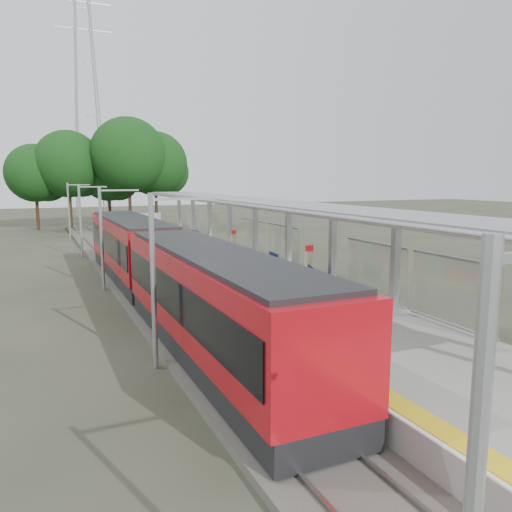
{
  "coord_description": "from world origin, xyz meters",
  "views": [
    {
      "loc": [
        -9.5,
        -7.71,
        5.82
      ],
      "look_at": [
        -0.28,
        12.83,
        2.3
      ],
      "focal_mm": 35.0,
      "sensor_mm": 36.0,
      "label": 1
    }
  ],
  "objects_px": {
    "bench_far": "(196,237)",
    "litter_bin": "(239,258)",
    "bench_near": "(314,279)",
    "train": "(161,265)",
    "bench_mid": "(276,261)",
    "info_pillar_near": "(309,269)",
    "info_pillar_far": "(234,246)"
  },
  "relations": [
    {
      "from": "bench_far",
      "to": "litter_bin",
      "type": "height_order",
      "value": "bench_far"
    },
    {
      "from": "bench_far",
      "to": "bench_near",
      "type": "bearing_deg",
      "value": -90.59
    },
    {
      "from": "bench_near",
      "to": "litter_bin",
      "type": "xyz_separation_m",
      "value": [
        -0.58,
        7.19,
        -0.12
      ]
    },
    {
      "from": "bench_near",
      "to": "litter_bin",
      "type": "distance_m",
      "value": 7.21
    },
    {
      "from": "train",
      "to": "bench_mid",
      "type": "height_order",
      "value": "train"
    },
    {
      "from": "train",
      "to": "litter_bin",
      "type": "distance_m",
      "value": 6.68
    },
    {
      "from": "train",
      "to": "litter_bin",
      "type": "height_order",
      "value": "train"
    },
    {
      "from": "info_pillar_near",
      "to": "bench_far",
      "type": "bearing_deg",
      "value": 107.51
    },
    {
      "from": "info_pillar_far",
      "to": "litter_bin",
      "type": "distance_m",
      "value": 2.75
    },
    {
      "from": "bench_near",
      "to": "info_pillar_far",
      "type": "xyz_separation_m",
      "value": [
        0.18,
        9.82,
        0.19
      ]
    },
    {
      "from": "info_pillar_near",
      "to": "litter_bin",
      "type": "distance_m",
      "value": 6.25
    },
    {
      "from": "bench_far",
      "to": "info_pillar_near",
      "type": "height_order",
      "value": "info_pillar_near"
    },
    {
      "from": "bench_mid",
      "to": "info_pillar_far",
      "type": "bearing_deg",
      "value": 103.79
    },
    {
      "from": "info_pillar_far",
      "to": "train",
      "type": "bearing_deg",
      "value": -157.37
    },
    {
      "from": "train",
      "to": "info_pillar_near",
      "type": "bearing_deg",
      "value": -19.3
    },
    {
      "from": "bench_far",
      "to": "litter_bin",
      "type": "bearing_deg",
      "value": -93.98
    },
    {
      "from": "train",
      "to": "bench_mid",
      "type": "relative_size",
      "value": 19.89
    },
    {
      "from": "bench_near",
      "to": "info_pillar_far",
      "type": "height_order",
      "value": "info_pillar_far"
    },
    {
      "from": "bench_mid",
      "to": "bench_near",
      "type": "bearing_deg",
      "value": -91.54
    },
    {
      "from": "bench_near",
      "to": "bench_mid",
      "type": "distance_m",
      "value": 5.32
    },
    {
      "from": "bench_near",
      "to": "bench_far",
      "type": "xyz_separation_m",
      "value": [
        -0.02,
        16.73,
        0.01
      ]
    },
    {
      "from": "bench_near",
      "to": "bench_mid",
      "type": "bearing_deg",
      "value": 99.2
    },
    {
      "from": "bench_mid",
      "to": "info_pillar_near",
      "type": "height_order",
      "value": "info_pillar_near"
    },
    {
      "from": "info_pillar_near",
      "to": "bench_mid",
      "type": "bearing_deg",
      "value": 100.44
    },
    {
      "from": "info_pillar_near",
      "to": "info_pillar_far",
      "type": "height_order",
      "value": "info_pillar_near"
    },
    {
      "from": "info_pillar_near",
      "to": "litter_bin",
      "type": "xyz_separation_m",
      "value": [
        -0.9,
        6.17,
        -0.38
      ]
    },
    {
      "from": "litter_bin",
      "to": "train",
      "type": "bearing_deg",
      "value": -142.98
    },
    {
      "from": "bench_near",
      "to": "info_pillar_far",
      "type": "distance_m",
      "value": 9.82
    },
    {
      "from": "train",
      "to": "info_pillar_far",
      "type": "bearing_deg",
      "value": 47.57
    },
    {
      "from": "train",
      "to": "litter_bin",
      "type": "xyz_separation_m",
      "value": [
        5.31,
        4.0,
        -0.62
      ]
    },
    {
      "from": "bench_mid",
      "to": "litter_bin",
      "type": "distance_m",
      "value": 2.34
    },
    {
      "from": "train",
      "to": "info_pillar_far",
      "type": "relative_size",
      "value": 16.1
    }
  ]
}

